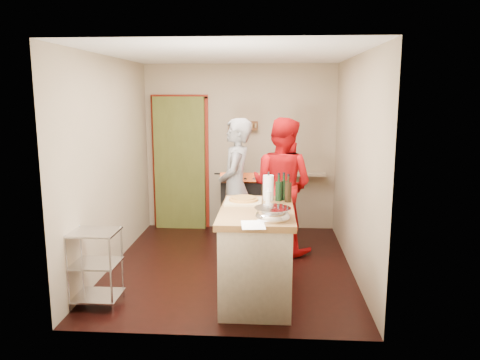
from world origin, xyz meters
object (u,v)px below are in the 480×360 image
object	(u,v)px
person_red	(282,185)
stove	(242,205)
wire_shelving	(95,264)
person_stripe	(236,188)
island	(257,251)

from	to	relation	value
person_red	stove	bearing A→B (deg)	-25.20
wire_shelving	person_stripe	world-z (taller)	person_stripe
island	stove	bearing A→B (deg)	97.55
person_stripe	stove	bearing A→B (deg)	-178.18
wire_shelving	person_red	xyz separation A→B (m)	(1.92, 1.85, 0.48)
stove	person_red	xyz separation A→B (m)	(0.59, -0.78, 0.47)
wire_shelving	person_red	world-z (taller)	person_red
person_red	island	bearing A→B (deg)	106.94
island	person_red	bearing A→B (deg)	79.51
wire_shelving	person_red	size ratio (longest dim) A/B	0.44
stove	island	size ratio (longest dim) A/B	0.71
person_stripe	person_red	world-z (taller)	person_red
island	wire_shelving	bearing A→B (deg)	-169.59
wire_shelving	stove	bearing A→B (deg)	63.15
stove	person_red	bearing A→B (deg)	-52.63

